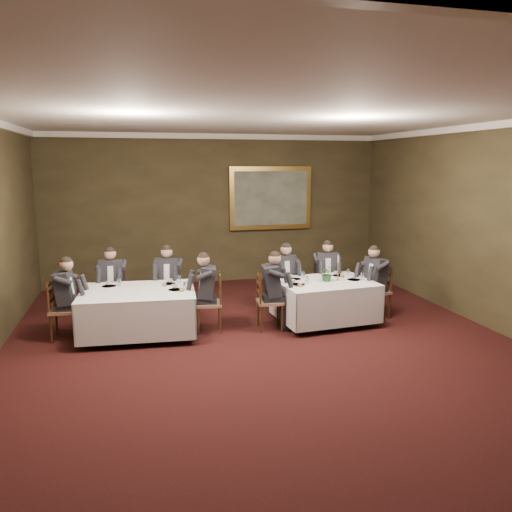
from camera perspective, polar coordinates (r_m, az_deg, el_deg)
name	(u,v)px	position (r m, az deg, el deg)	size (l,w,h in m)	color
ground	(272,356)	(7.56, 1.87, -11.36)	(10.00, 10.00, 0.00)	black
ceiling	(274,112)	(7.05, 2.04, 16.07)	(8.00, 10.00, 0.10)	silver
back_wall	(216,209)	(11.96, -4.62, 5.34)	(8.00, 0.10, 3.50)	#2F2817
right_wall	(512,231)	(9.04, 27.17, 2.57)	(0.10, 10.00, 3.50)	#2F2817
crown_molding	(274,117)	(7.05, 2.04, 15.59)	(8.00, 10.00, 0.12)	white
table_main	(325,298)	(9.01, 7.85, -4.83)	(1.77, 1.41, 0.67)	#331C0E
table_second	(139,309)	(8.53, -13.28, -5.89)	(1.95, 1.54, 0.67)	#331C0E
chair_main_backleft	(283,298)	(9.62, 3.14, -4.77)	(0.50, 0.49, 1.00)	brown
diner_main_backleft	(284,286)	(9.56, 3.18, -3.46)	(0.47, 0.54, 1.35)	black
chair_main_backright	(326,294)	(9.98, 7.95, -4.30)	(0.50, 0.48, 1.00)	brown
diner_main_backright	(326,283)	(9.92, 8.00, -3.04)	(0.47, 0.53, 1.35)	black
chair_main_endleft	(269,313)	(8.65, 1.50, -6.53)	(0.46, 0.48, 1.00)	brown
diner_main_endleft	(270,300)	(8.58, 1.58, -5.06)	(0.52, 0.45, 1.35)	black
chair_main_endright	(376,302)	(9.56, 13.52, -5.16)	(0.51, 0.53, 1.00)	brown
diner_main_endright	(376,290)	(9.49, 13.53, -3.84)	(0.56, 0.50, 1.35)	black
chair_sec_backleft	(114,304)	(9.53, -15.94, -5.31)	(0.50, 0.48, 1.00)	brown
diner_sec_backleft	(113,292)	(9.47, -16.02, -4.00)	(0.47, 0.53, 1.35)	black
chair_sec_backright	(169,302)	(9.48, -9.88, -5.15)	(0.53, 0.52, 1.00)	brown
diner_sec_backright	(169,290)	(9.41, -9.93, -3.83)	(0.51, 0.57, 1.35)	black
chair_sec_endright	(210,315)	(8.58, -5.29, -6.70)	(0.48, 0.49, 1.00)	brown
diner_sec_endright	(209,302)	(8.52, -5.40, -5.23)	(0.53, 0.46, 1.35)	black
chair_sec_endleft	(64,322)	(8.73, -21.04, -7.08)	(0.46, 0.47, 1.00)	brown
diner_sec_endleft	(64,309)	(8.66, -21.07, -5.63)	(0.51, 0.44, 1.35)	black
centerpiece	(327,273)	(8.91, 8.15, -1.92)	(0.27, 0.23, 0.30)	#2D5926
candlestick	(338,271)	(9.01, 9.35, -1.66)	(0.07, 0.07, 0.47)	#C4863B
place_setting_table_main	(296,277)	(9.09, 4.64, -2.38)	(0.33, 0.31, 0.14)	white
place_setting_table_second	(112,284)	(8.89, -16.13, -3.06)	(0.33, 0.31, 0.14)	white
painting	(271,198)	(12.16, 1.68, 6.62)	(2.03, 0.09, 1.52)	gold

